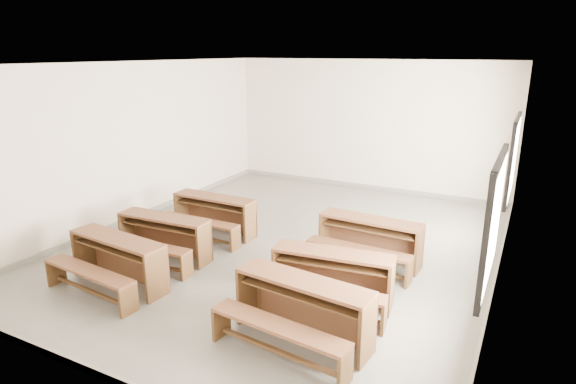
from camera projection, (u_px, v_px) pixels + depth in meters
The scene contains 7 objects.
room at pixel (293, 128), 8.11m from camera, with size 8.50×8.50×3.20m.
desk_set_0 at pixel (115, 258), 7.12m from camera, with size 1.76×1.03×0.76m.
desk_set_1 at pixel (163, 235), 8.06m from camera, with size 1.68×0.93×0.74m.
desk_set_2 at pixel (213, 213), 9.15m from camera, with size 1.66×0.87×0.74m.
desk_set_3 at pixel (301, 306), 5.75m from camera, with size 1.83×1.09×0.78m.
desk_set_4 at pixel (331, 274), 6.62m from camera, with size 1.76×1.06×0.75m.
desk_set_5 at pixel (369, 238), 7.89m from camera, with size 1.73×0.96×0.76m.
Camera 1 is at (3.73, -7.22, 3.40)m, focal length 30.00 mm.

